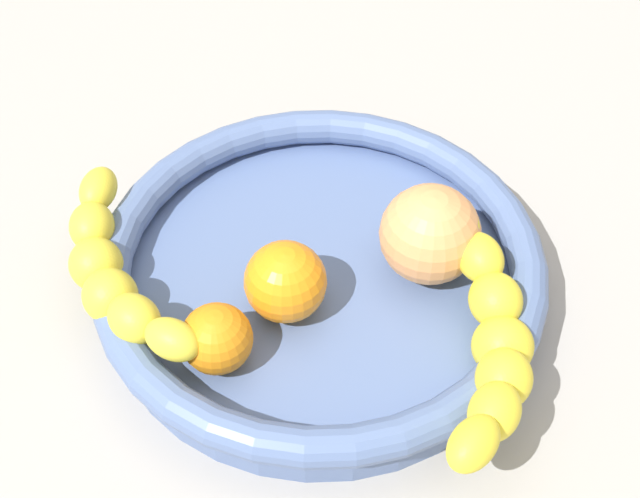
{
  "coord_description": "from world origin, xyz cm",
  "views": [
    {
      "loc": [
        -29.79,
        -33.59,
        58.95
      ],
      "look_at": [
        0.0,
        0.0,
        8.46
      ],
      "focal_mm": 51.49,
      "sensor_mm": 36.0,
      "label": 1
    }
  ],
  "objects_px": {
    "orange_front": "(285,282)",
    "banana_draped_right": "(490,334)",
    "banana_draped_left": "(112,272)",
    "fruit_bowl": "(320,273)",
    "orange_mid_left": "(217,339)",
    "peach_blush": "(430,234)"
  },
  "relations": [
    {
      "from": "orange_mid_left",
      "to": "fruit_bowl",
      "type": "bearing_deg",
      "value": 6.21
    },
    {
      "from": "fruit_bowl",
      "to": "peach_blush",
      "type": "height_order",
      "value": "peach_blush"
    },
    {
      "from": "banana_draped_right",
      "to": "orange_front",
      "type": "distance_m",
      "value": 0.15
    },
    {
      "from": "banana_draped_left",
      "to": "banana_draped_right",
      "type": "bearing_deg",
      "value": -54.2
    },
    {
      "from": "banana_draped_left",
      "to": "orange_front",
      "type": "distance_m",
      "value": 0.13
    },
    {
      "from": "orange_front",
      "to": "banana_draped_right",
      "type": "bearing_deg",
      "value": -61.14
    },
    {
      "from": "banana_draped_right",
      "to": "peach_blush",
      "type": "relative_size",
      "value": 2.29
    },
    {
      "from": "fruit_bowl",
      "to": "banana_draped_left",
      "type": "relative_size",
      "value": 1.71
    },
    {
      "from": "orange_mid_left",
      "to": "banana_draped_right",
      "type": "bearing_deg",
      "value": -42.51
    },
    {
      "from": "fruit_bowl",
      "to": "orange_mid_left",
      "type": "distance_m",
      "value": 0.11
    },
    {
      "from": "banana_draped_left",
      "to": "banana_draped_right",
      "type": "relative_size",
      "value": 1.15
    },
    {
      "from": "fruit_bowl",
      "to": "banana_draped_right",
      "type": "bearing_deg",
      "value": -76.71
    },
    {
      "from": "banana_draped_right",
      "to": "orange_mid_left",
      "type": "xyz_separation_m",
      "value": [
        -0.14,
        0.13,
        -0.01
      ]
    },
    {
      "from": "fruit_bowl",
      "to": "orange_front",
      "type": "relative_size",
      "value": 5.66
    },
    {
      "from": "banana_draped_right",
      "to": "peach_blush",
      "type": "bearing_deg",
      "value": 69.44
    },
    {
      "from": "banana_draped_left",
      "to": "orange_mid_left",
      "type": "distance_m",
      "value": 0.1
    },
    {
      "from": "fruit_bowl",
      "to": "orange_mid_left",
      "type": "bearing_deg",
      "value": -173.79
    },
    {
      "from": "orange_front",
      "to": "peach_blush",
      "type": "height_order",
      "value": "peach_blush"
    },
    {
      "from": "fruit_bowl",
      "to": "peach_blush",
      "type": "xyz_separation_m",
      "value": [
        0.07,
        -0.05,
        0.04
      ]
    },
    {
      "from": "banana_draped_right",
      "to": "orange_mid_left",
      "type": "relative_size",
      "value": 3.44
    },
    {
      "from": "banana_draped_right",
      "to": "orange_front",
      "type": "bearing_deg",
      "value": 118.86
    },
    {
      "from": "banana_draped_right",
      "to": "fruit_bowl",
      "type": "bearing_deg",
      "value": 103.29
    }
  ]
}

